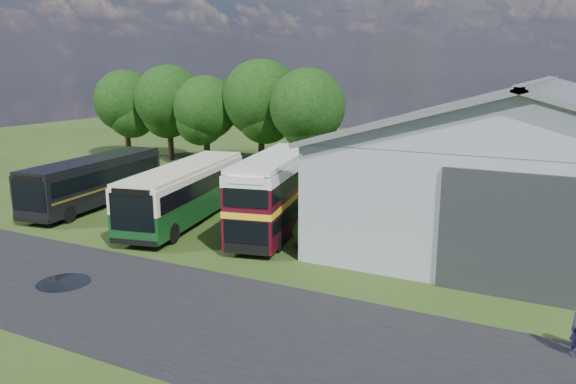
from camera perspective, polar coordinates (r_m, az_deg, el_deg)
The scene contains 15 objects.
ground at distance 26.50m, azimuth -14.75°, elevation -7.35°, with size 120.00×120.00×0.00m, color #243B12.
asphalt_road at distance 22.55m, azimuth -14.14°, elevation -10.92°, with size 60.00×8.00×0.02m, color black.
puddle at distance 25.60m, azimuth -21.82°, elevation -8.59°, with size 2.20×2.20×0.01m, color black.
storage_shed at distance 34.65m, azimuth 23.86°, elevation 3.74°, with size 18.80×24.80×8.15m.
tree_far_left at distance 58.32m, azimuth -16.18°, elevation 8.86°, with size 6.12×6.12×8.64m.
tree_left_a at distance 55.37m, azimuth -12.03°, elevation 9.23°, with size 6.46×6.46×9.12m.
tree_left_b at distance 51.58m, azimuth -8.35°, elevation 8.45°, with size 5.78×5.78×8.16m.
tree_mid at distance 49.90m, azimuth -2.76°, elevation 9.50°, with size 6.80×6.80×9.60m.
tree_right_a at distance 46.71m, azimuth 1.99°, elevation 8.69°, with size 6.26×6.26×8.83m.
shrub_front at distance 28.26m, azimuth 2.12°, elevation -5.67°, with size 1.70×1.70×1.70m, color #194714.
shrub_mid at distance 30.00m, azimuth 3.76°, elevation -4.60°, with size 1.60×1.60×1.60m, color #194714.
shrub_back at distance 31.76m, azimuth 5.22°, elevation -3.65°, with size 1.80×1.80×1.80m, color #194714.
bus_green_single at distance 33.22m, azimuth -10.36°, elevation 0.03°, with size 5.17×12.21×3.28m.
bus_maroon_double at distance 30.46m, azimuth -1.30°, elevation -0.20°, with size 4.58×10.16×4.24m.
bus_dark_single at distance 38.41m, azimuth -19.01°, elevation 1.10°, with size 4.13×11.56×3.12m.
Camera 1 is at (17.03, -18.29, 8.84)m, focal length 35.00 mm.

